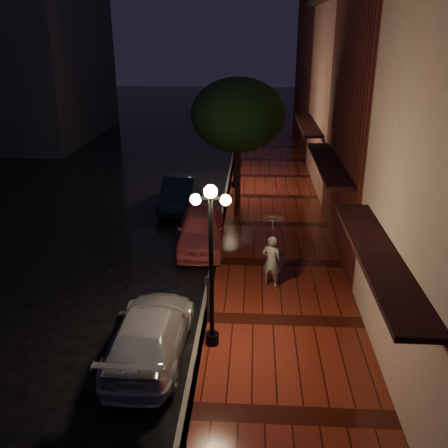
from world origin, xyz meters
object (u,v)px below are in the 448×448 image
at_px(streetlamp_near, 211,258).
at_px(pink_car, 201,229).
at_px(streetlamp_far, 235,140).
at_px(street_tree, 238,117).
at_px(woman_with_umbrella, 273,240).
at_px(silver_car, 150,333).
at_px(navy_car, 179,193).
at_px(parking_meter, 208,295).

xyz_separation_m(streetlamp_near, pink_car, (-0.97, 6.54, -1.87)).
xyz_separation_m(streetlamp_far, street_tree, (0.26, -3.01, 1.64)).
xyz_separation_m(streetlamp_near, woman_with_umbrella, (1.61, 3.24, -0.86)).
bearing_deg(silver_car, streetlamp_far, -95.67).
height_order(streetlamp_near, streetlamp_far, same).
relative_size(streetlamp_near, navy_car, 1.03).
height_order(streetlamp_near, silver_car, streetlamp_near).
bearing_deg(street_tree, silver_car, -98.94).
distance_m(streetlamp_near, navy_car, 11.51).
bearing_deg(street_tree, woman_with_umbrella, -80.10).
distance_m(streetlamp_near, woman_with_umbrella, 3.72).
xyz_separation_m(pink_car, woman_with_umbrella, (2.58, -3.30, 1.01)).
relative_size(street_tree, navy_car, 1.38).
distance_m(streetlamp_near, parking_meter, 1.93).
xyz_separation_m(street_tree, navy_car, (-2.75, 0.09, -3.55)).
relative_size(streetlamp_far, street_tree, 0.74).
bearing_deg(streetlamp_far, streetlamp_near, -90.00).
distance_m(streetlamp_far, parking_meter, 13.06).
height_order(streetlamp_near, woman_with_umbrella, streetlamp_near).
xyz_separation_m(navy_car, silver_car, (0.96, -11.46, -0.04)).
xyz_separation_m(street_tree, silver_car, (-1.79, -11.37, -3.59)).
xyz_separation_m(streetlamp_near, parking_meter, (-0.20, 1.04, -1.60)).
height_order(silver_car, parking_meter, parking_meter).
bearing_deg(streetlamp_near, parking_meter, 100.84).
bearing_deg(streetlamp_far, navy_car, -130.42).
xyz_separation_m(street_tree, woman_with_umbrella, (1.35, -7.75, -2.50)).
xyz_separation_m(streetlamp_far, navy_car, (-2.49, -2.92, -1.91)).
bearing_deg(navy_car, streetlamp_near, -77.50).
relative_size(pink_car, silver_car, 0.95).
bearing_deg(navy_car, woman_with_umbrella, -62.54).
relative_size(streetlamp_far, woman_with_umbrella, 1.79).
bearing_deg(pink_car, woman_with_umbrella, -55.21).
bearing_deg(woman_with_umbrella, streetlamp_far, -64.04).
height_order(streetlamp_far, woman_with_umbrella, streetlamp_far).
bearing_deg(parking_meter, street_tree, 75.24).
bearing_deg(pink_car, navy_car, 105.33).
bearing_deg(woman_with_umbrella, street_tree, -62.65).
relative_size(streetlamp_near, woman_with_umbrella, 1.79).
relative_size(navy_car, silver_car, 0.93).
bearing_deg(street_tree, streetlamp_near, -91.35).
height_order(pink_car, silver_car, pink_car).
height_order(street_tree, navy_car, street_tree).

